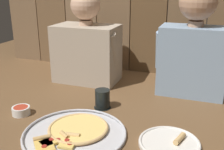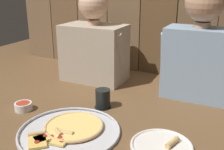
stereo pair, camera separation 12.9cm
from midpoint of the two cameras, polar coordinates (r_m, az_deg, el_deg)
ground_plane at (r=1.27m, az=2.09°, el=-9.27°), size 3.20×3.20×0.00m
pizza_tray at (r=1.17m, az=-5.67°, el=-11.47°), size 0.43×0.43×0.03m
dinner_plate at (r=1.10m, az=13.86°, el=-14.40°), size 0.24×0.24×0.03m
drinking_glass at (r=1.36m, az=0.79°, el=-5.05°), size 0.09×0.09×0.10m
dipping_bowl at (r=1.39m, az=-15.64°, el=-6.36°), size 0.08×0.08×0.04m
diner_left at (r=1.69m, az=-1.61°, el=6.88°), size 0.42×0.24×0.56m
diner_right at (r=1.50m, az=20.45°, el=6.04°), size 0.39×0.20×0.61m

